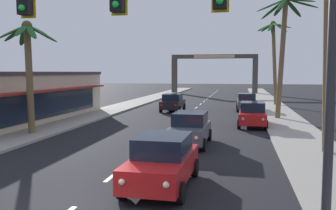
% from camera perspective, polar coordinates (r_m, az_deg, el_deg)
% --- Properties ---
extents(sidewalk_right, '(3.20, 110.00, 0.14)m').
position_cam_1_polar(sidewalk_right, '(29.42, 17.39, -2.32)').
color(sidewalk_right, '#9E998E').
rests_on(sidewalk_right, ground).
extents(sidewalk_left, '(3.20, 110.00, 0.14)m').
position_cam_1_polar(sidewalk_left, '(31.70, -11.89, -1.68)').
color(sidewalk_left, '#9E998E').
rests_on(sidewalk_left, ground).
extents(lane_markings, '(4.28, 88.88, 0.01)m').
position_cam_1_polar(lane_markings, '(29.55, 3.08, -2.19)').
color(lane_markings, silver).
rests_on(lane_markings, ground).
extents(traffic_signal_mast, '(10.38, 0.41, 7.09)m').
position_cam_1_polar(traffic_signal_mast, '(9.18, 2.43, 13.58)').
color(traffic_signal_mast, '#2D2D33').
rests_on(traffic_signal_mast, ground).
extents(sedan_lead_at_stop_bar, '(2.04, 4.49, 1.68)m').
position_cam_1_polar(sedan_lead_at_stop_bar, '(12.24, -0.85, -8.55)').
color(sedan_lead_at_stop_bar, red).
rests_on(sedan_lead_at_stop_bar, ground).
extents(sedan_third_in_queue, '(2.01, 4.47, 1.68)m').
position_cam_1_polar(sedan_third_in_queue, '(19.16, 3.38, -3.59)').
color(sedan_third_in_queue, '#4C515B').
rests_on(sedan_third_in_queue, ground).
extents(sedan_oncoming_far, '(1.98, 4.46, 1.68)m').
position_cam_1_polar(sedan_oncoming_far, '(35.41, 0.74, 0.40)').
color(sedan_oncoming_far, black).
rests_on(sedan_oncoming_far, ground).
extents(sedan_parked_nearest_kerb, '(2.02, 4.48, 1.68)m').
position_cam_1_polar(sedan_parked_nearest_kerb, '(36.72, 11.96, 0.46)').
color(sedan_parked_nearest_kerb, '#4C515B').
rests_on(sedan_parked_nearest_kerb, ground).
extents(sedan_parked_mid_kerb, '(2.01, 4.48, 1.68)m').
position_cam_1_polar(sedan_parked_mid_kerb, '(26.23, 12.83, -1.37)').
color(sedan_parked_mid_kerb, red).
rests_on(sedan_parked_mid_kerb, ground).
extents(palm_left_second, '(3.63, 3.83, 6.71)m').
position_cam_1_polar(palm_left_second, '(23.27, -20.58, 7.22)').
color(palm_left_second, brown).
rests_on(palm_left_second, ground).
extents(palm_right_third, '(4.70, 4.47, 9.57)m').
position_cam_1_polar(palm_right_third, '(30.59, 17.29, 10.16)').
color(palm_right_third, brown).
rests_on(palm_right_third, ground).
extents(palm_right_farthest, '(3.69, 3.76, 9.35)m').
position_cam_1_polar(palm_right_farthest, '(43.07, 15.93, 8.56)').
color(palm_right_farthest, brown).
rests_on(palm_right_farthest, ground).
extents(storefront_strip_left, '(7.20, 20.30, 3.77)m').
position_cam_1_polar(storefront_strip_left, '(29.47, -23.09, 1.07)').
color(storefront_strip_left, beige).
rests_on(storefront_strip_left, ground).
extents(town_gateway_arch, '(14.87, 0.90, 6.79)m').
position_cam_1_polar(town_gateway_arch, '(65.35, 7.07, 5.62)').
color(town_gateway_arch, '#423D38').
rests_on(town_gateway_arch, ground).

